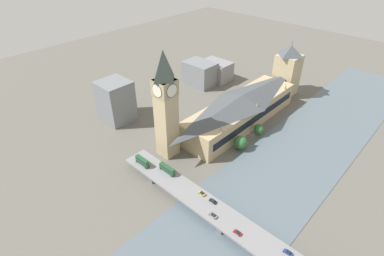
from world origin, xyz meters
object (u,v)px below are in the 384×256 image
Objects in this scene: car_northbound_mid at (213,215)px; car_southbound_mid at (288,252)px; road_bridge at (227,220)px; double_decker_bus_mid at (167,169)px; car_southbound_tail at (202,193)px; clock_tower at (166,103)px; victoria_tower at (287,70)px; car_southbound_lead at (238,233)px; car_northbound_tail at (213,201)px; parliament_hall at (241,109)px; double_decker_bus_lead at (142,161)px.

car_northbound_mid is 38.57m from car_southbound_mid.
road_bridge is at bearing 6.19° from car_southbound_mid.
car_southbound_tail is (-27.13, -0.65, -1.84)m from double_decker_bus_mid.
car_southbound_tail is at bearing -10.49° from road_bridge.
car_southbound_tail reaches higher than road_bridge.
clock_tower is at bearing -44.00° from double_decker_bus_mid.
victoria_tower reaches higher than car_southbound_lead.
double_decker_bus_mid is at bearing 0.25° from car_southbound_mid.
clock_tower is 85.05m from car_southbound_lead.
road_bridge is 32.53× the size of car_northbound_mid.
car_northbound_tail is (6.15, -7.25, 0.01)m from car_northbound_mid.
car_northbound_tail is at bearing 116.28° from parliament_hall.
road_bridge is 63.69m from double_decker_bus_lead.
double_decker_bus_mid is at bearing 136.00° from clock_tower.
clock_tower is at bearing 78.44° from parliament_hall.
car_southbound_tail is at bearing -13.78° from car_southbound_lead.
double_decker_bus_mid is (-16.15, -5.77, -0.21)m from double_decker_bus_lead.
car_northbound_tail is (12.31, -3.68, 1.77)m from road_bridge.
road_bridge is 12.97m from car_northbound_tail.
parliament_hall is at bearing -101.56° from clock_tower.
road_bridge is (-52.78, 153.80, -17.84)m from victoria_tower.
car_southbound_mid is (-84.50, 82.08, -5.59)m from parliament_hall.
double_decker_bus_lead reaches higher than car_northbound_tail.
car_southbound_tail is at bearing -171.56° from double_decker_bus_lead.
car_southbound_lead is 0.97× the size of car_southbound_tail.
clock_tower is at bearing -10.19° from car_southbound_mid.
car_northbound_tail is at bearing -0.30° from car_southbound_mid.
car_southbound_mid is (-97.69, 17.56, -31.96)m from clock_tower.
car_southbound_lead is at bearing 161.56° from car_northbound_tail.
victoria_tower reaches higher than car_northbound_mid.
road_bridge is (-52.73, 85.52, -7.33)m from parliament_hall.
clock_tower is 72.08m from car_northbound_mid.
parliament_hall is at bearing -63.72° from car_northbound_tail.
double_decker_bus_mid is 27.20m from car_southbound_tail.
double_decker_bus_mid is at bearing -160.34° from double_decker_bus_lead.
car_northbound_mid is at bearing 152.56° from car_southbound_tail.
victoria_tower is 11.49× the size of car_southbound_mid.
double_decker_bus_lead is (10.80, 88.19, -3.51)m from parliament_hall.
double_decker_bus_lead is 2.47× the size of car_southbound_mid.
double_decker_bus_lead is 2.52× the size of car_southbound_tail.
road_bridge is 47.61m from double_decker_bus_mid.
parliament_hall is at bearing 90.05° from victoria_tower.
victoria_tower is 0.33× the size of road_bridge.
parliament_hall is 88.92m from double_decker_bus_lead.
car_southbound_lead is at bearing 161.94° from clock_tower.
double_decker_bus_mid is at bearing -6.60° from car_southbound_lead.
car_northbound_tail reaches higher than car_southbound_lead.
double_decker_bus_lead is 72.54m from car_southbound_lead.
road_bridge is at bearing -149.92° from car_northbound_mid.
car_southbound_lead is at bearing 173.40° from double_decker_bus_mid.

